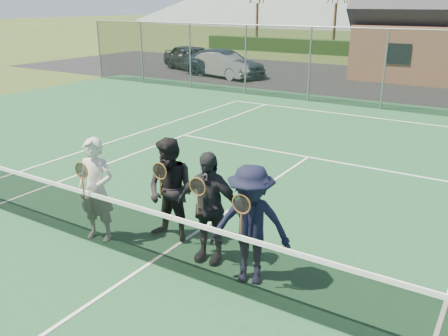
# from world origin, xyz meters

# --- Properties ---
(ground) EXTENTS (220.00, 220.00, 0.00)m
(ground) POSITION_xyz_m (0.00, 20.00, 0.00)
(ground) COLOR #334819
(ground) RESTS_ON ground
(court_surface) EXTENTS (30.00, 30.00, 0.02)m
(court_surface) POSITION_xyz_m (0.00, 0.00, 0.01)
(court_surface) COLOR #1C4C2B
(court_surface) RESTS_ON ground
(tarmac_carpark) EXTENTS (40.00, 12.00, 0.01)m
(tarmac_carpark) POSITION_xyz_m (-4.00, 20.00, 0.01)
(tarmac_carpark) COLOR black
(tarmac_carpark) RESTS_ON ground
(car_a) EXTENTS (4.70, 3.21, 1.49)m
(car_a) POSITION_xyz_m (-12.81, 18.81, 0.74)
(car_a) COLOR black
(car_a) RESTS_ON ground
(car_b) EXTENTS (4.32, 2.39, 1.35)m
(car_b) POSITION_xyz_m (-9.56, 17.34, 0.67)
(car_b) COLOR gray
(car_b) RESTS_ON ground
(car_c) EXTENTS (5.23, 2.61, 1.46)m
(car_c) POSITION_xyz_m (-9.75, 17.70, 0.73)
(car_c) COLOR #1B2637
(car_c) RESTS_ON ground
(court_markings) EXTENTS (11.03, 23.83, 0.01)m
(court_markings) POSITION_xyz_m (0.00, 0.00, 0.02)
(court_markings) COLOR white
(court_markings) RESTS_ON court_surface
(tennis_net) EXTENTS (11.68, 0.08, 1.10)m
(tennis_net) POSITION_xyz_m (0.00, 0.00, 0.54)
(tennis_net) COLOR slate
(tennis_net) RESTS_ON ground
(perimeter_fence) EXTENTS (30.07, 0.07, 3.02)m
(perimeter_fence) POSITION_xyz_m (0.00, 13.50, 1.52)
(perimeter_fence) COLOR slate
(perimeter_fence) RESTS_ON ground
(player_a) EXTENTS (0.74, 0.58, 1.80)m
(player_a) POSITION_xyz_m (-1.29, 0.20, 0.92)
(player_a) COLOR beige
(player_a) RESTS_ON court_surface
(player_b) EXTENTS (0.90, 0.72, 1.80)m
(player_b) POSITION_xyz_m (-0.21, 0.85, 0.92)
(player_b) COLOR black
(player_b) RESTS_ON court_surface
(player_c) EXTENTS (1.11, 0.59, 1.80)m
(player_c) POSITION_xyz_m (0.70, 0.62, 0.92)
(player_c) COLOR black
(player_c) RESTS_ON court_surface
(player_d) EXTENTS (1.32, 1.02, 1.80)m
(player_d) POSITION_xyz_m (1.56, 0.41, 0.92)
(player_d) COLOR black
(player_d) RESTS_ON court_surface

